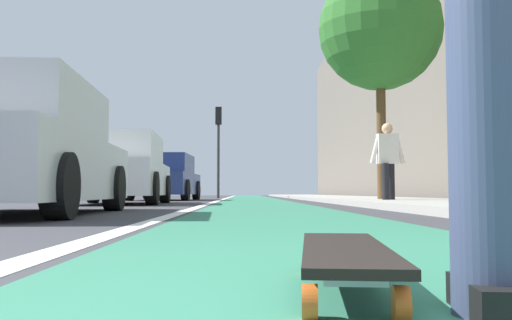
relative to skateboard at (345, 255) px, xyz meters
name	(u,v)px	position (x,y,z in m)	size (l,w,h in m)	color
ground_plane	(262,206)	(9.16, -0.09, -0.09)	(80.00, 80.00, 0.00)	#38383D
bike_lane_paint	(252,198)	(23.16, -0.09, -0.09)	(56.00, 1.93, 0.00)	#2D7256
lane_stripe_white	(223,199)	(19.16, 1.02, -0.09)	(52.00, 0.16, 0.01)	silver
sidewalk_curb	(351,199)	(17.16, -3.31, -0.04)	(52.00, 3.20, 0.10)	#9E9B93
building_facade	(396,80)	(21.16, -5.97, 4.74)	(40.00, 1.20, 9.67)	#675F55
skateboard	(345,255)	(0.00, 0.00, 0.00)	(0.86, 0.29, 0.11)	orange
parked_car_near	(10,152)	(4.89, 2.85, 0.60)	(4.26, 2.17, 1.46)	#B7B7BC
parked_car_mid	(120,171)	(10.77, 2.93, 0.62)	(4.26, 2.06, 1.49)	silver
parked_car_far	(165,178)	(17.03, 2.84, 0.62)	(4.18, 2.08, 1.49)	navy
traffic_light	(218,135)	(23.99, 1.42, 2.78)	(0.33, 0.28, 4.14)	#2D2D2D
street_tree_mid	(380,29)	(11.37, -2.91, 3.94)	(2.85, 2.85, 5.48)	brown
pedestrian_distant	(388,158)	(10.07, -2.71, 0.87)	(0.47, 0.73, 1.68)	black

